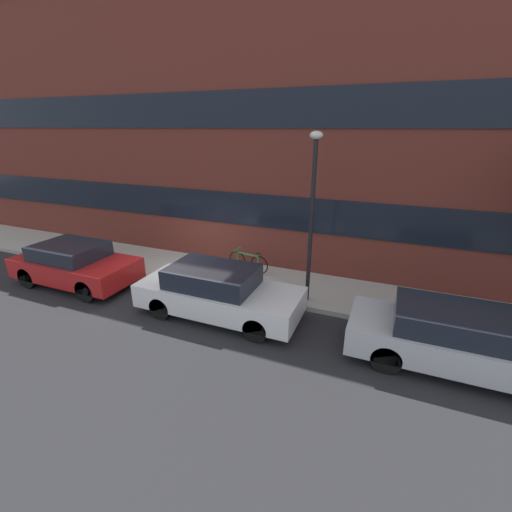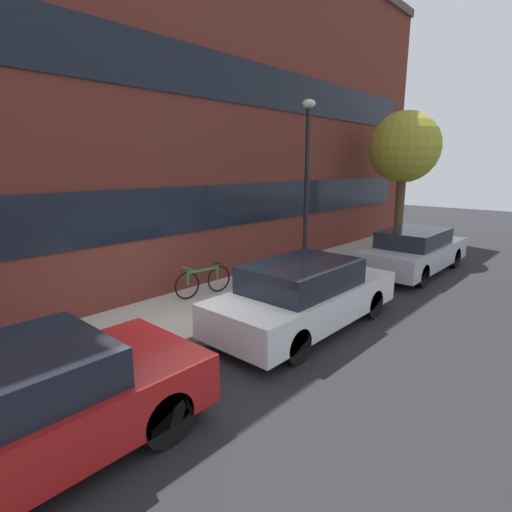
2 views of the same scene
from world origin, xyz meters
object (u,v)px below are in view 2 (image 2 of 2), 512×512
(bicycle, at_px, (203,280))
(lamp_post, at_px, (307,174))
(parked_car_white, at_px, (305,295))
(parked_car_silver, at_px, (415,251))
(parked_car_red, at_px, (16,412))
(street_tree, at_px, (404,148))

(bicycle, distance_m, lamp_post, 3.56)
(parked_car_white, height_order, bicycle, parked_car_white)
(parked_car_silver, bearing_deg, parked_car_red, -180.00)
(parked_car_white, xyz_separation_m, lamp_post, (2.04, 1.46, 2.25))
(parked_car_silver, height_order, street_tree, street_tree)
(parked_car_red, xyz_separation_m, bicycle, (4.77, 2.67, -0.16))
(parked_car_white, height_order, parked_car_silver, parked_car_white)
(street_tree, distance_m, lamp_post, 5.91)
(bicycle, height_order, street_tree, street_tree)
(parked_car_silver, xyz_separation_m, bicycle, (-5.87, 2.67, -0.15))
(lamp_post, bearing_deg, bicycle, 152.67)
(parked_car_white, relative_size, street_tree, 0.90)
(street_tree, height_order, lamp_post, street_tree)
(parked_car_red, distance_m, parked_car_white, 5.06)
(street_tree, bearing_deg, lamp_post, -179.47)
(parked_car_red, height_order, street_tree, street_tree)
(parked_car_red, bearing_deg, street_tree, 6.68)
(lamp_post, bearing_deg, parked_car_white, -144.29)
(parked_car_red, bearing_deg, lamp_post, 11.65)
(parked_car_red, relative_size, bicycle, 2.59)
(parked_car_white, xyz_separation_m, bicycle, (-0.30, 2.67, -0.16))
(parked_car_red, bearing_deg, parked_car_white, 0.00)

